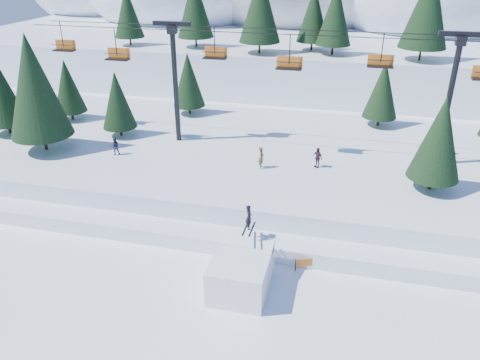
% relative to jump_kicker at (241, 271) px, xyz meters
% --- Properties ---
extents(ground, '(160.00, 160.00, 0.00)m').
position_rel_jump_kicker_xyz_m(ground, '(-0.62, -2.22, -1.20)').
color(ground, white).
rests_on(ground, ground).
extents(mid_shelf, '(70.00, 22.00, 2.50)m').
position_rel_jump_kicker_xyz_m(mid_shelf, '(-0.62, 15.78, 0.05)').
color(mid_shelf, white).
rests_on(mid_shelf, ground).
extents(berm, '(70.00, 6.00, 1.10)m').
position_rel_jump_kicker_xyz_m(berm, '(-0.62, 5.78, -0.65)').
color(berm, white).
rests_on(berm, ground).
extents(mountain_ridge, '(119.00, 60.00, 26.46)m').
position_rel_jump_kicker_xyz_m(mountain_ridge, '(-5.70, 71.09, 8.45)').
color(mountain_ridge, white).
rests_on(mountain_ridge, ground).
extents(jump_kicker, '(3.24, 4.43, 4.80)m').
position_rel_jump_kicker_xyz_m(jump_kicker, '(0.00, 0.00, 0.00)').
color(jump_kicker, white).
rests_on(jump_kicker, ground).
extents(chairlift, '(46.09, 3.21, 10.28)m').
position_rel_jump_kicker_xyz_m(chairlift, '(0.07, 15.82, 8.12)').
color(chairlift, black).
rests_on(chairlift, mid_shelf).
extents(conifer_stand, '(63.39, 17.32, 10.19)m').
position_rel_jump_kicker_xyz_m(conifer_stand, '(2.72, 16.31, 5.81)').
color(conifer_stand, black).
rests_on(conifer_stand, mid_shelf).
extents(distant_skiers, '(27.66, 7.46, 1.77)m').
position_rel_jump_kicker_xyz_m(distant_skiers, '(1.21, 13.82, 2.14)').
color(distant_skiers, brown).
rests_on(distant_skiers, mid_shelf).
extents(banner_near, '(2.64, 1.16, 0.90)m').
position_rel_jump_kicker_xyz_m(banner_near, '(4.18, 2.92, -0.66)').
color(banner_near, black).
rests_on(banner_near, ground).
extents(banner_far, '(2.60, 1.24, 0.90)m').
position_rel_jump_kicker_xyz_m(banner_far, '(8.03, 3.94, -0.66)').
color(banner_far, black).
rests_on(banner_far, ground).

